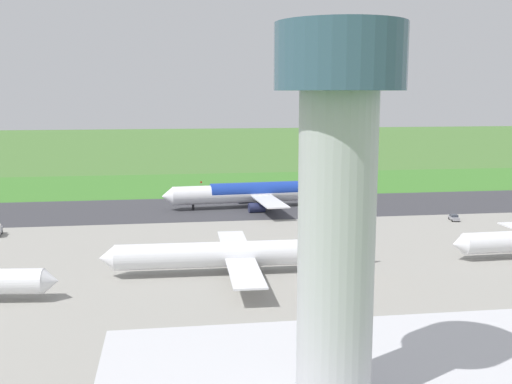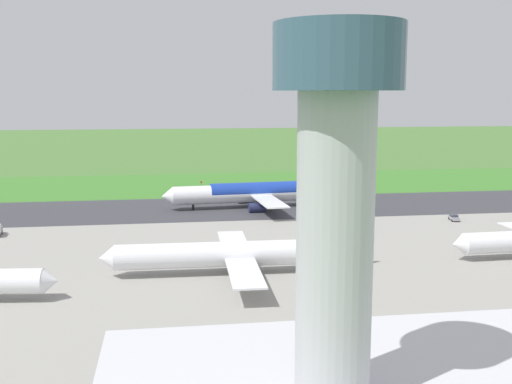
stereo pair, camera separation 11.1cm
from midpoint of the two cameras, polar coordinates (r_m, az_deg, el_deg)
ground_plane at (r=177.02m, az=-0.75°, el=-1.46°), size 800.00×800.00×0.00m
runway_asphalt at (r=177.02m, az=-0.75°, el=-1.45°), size 600.00×36.60×0.06m
apron_concrete at (r=112.35m, az=3.85°, el=-7.74°), size 440.00×110.00×0.05m
grass_verge_foreground at (r=213.22m, az=-2.07°, el=0.37°), size 600.00×80.00×0.04m
airliner_main at (r=176.67m, az=0.10°, el=-0.04°), size 54.15×44.33×15.88m
airliner_parked_mid at (r=112.16m, az=-1.96°, el=-5.72°), size 48.08×39.26×14.06m
service_car_followme at (r=166.84m, az=17.90°, el=-2.27°), size 2.42×4.42×1.62m
no_stopping_sign at (r=210.39m, az=-5.13°, el=0.68°), size 0.60×0.10×2.88m
traffic_cone_orange at (r=213.52m, az=-6.84°, el=0.39°), size 0.40×0.40×0.55m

